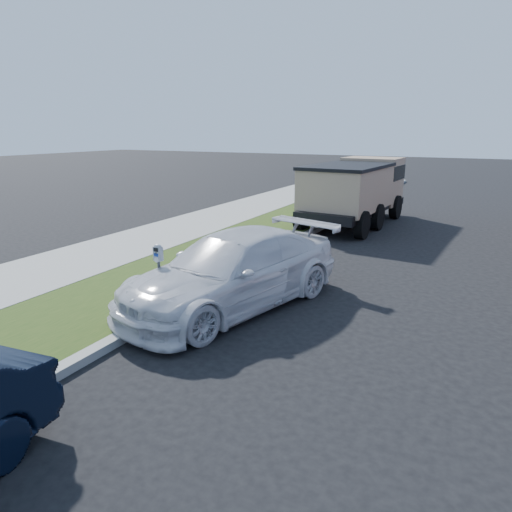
% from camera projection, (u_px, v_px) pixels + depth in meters
% --- Properties ---
extents(ground, '(120.00, 120.00, 0.00)m').
position_uv_depth(ground, '(297.00, 328.00, 8.72)').
color(ground, black).
rests_on(ground, ground).
extents(streetside, '(6.12, 50.00, 0.15)m').
position_uv_depth(streetside, '(141.00, 261.00, 12.85)').
color(streetside, gray).
rests_on(streetside, ground).
extents(parking_meter, '(0.19, 0.13, 1.33)m').
position_uv_depth(parking_meter, '(159.00, 262.00, 9.18)').
color(parking_meter, '#3F4247').
rests_on(parking_meter, ground).
extents(white_wagon, '(3.56, 5.78, 1.56)m').
position_uv_depth(white_wagon, '(235.00, 270.00, 9.67)').
color(white_wagon, silver).
rests_on(white_wagon, ground).
extents(dump_truck, '(2.94, 6.55, 2.51)m').
position_uv_depth(dump_truck, '(357.00, 188.00, 18.11)').
color(dump_truck, black).
rests_on(dump_truck, ground).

